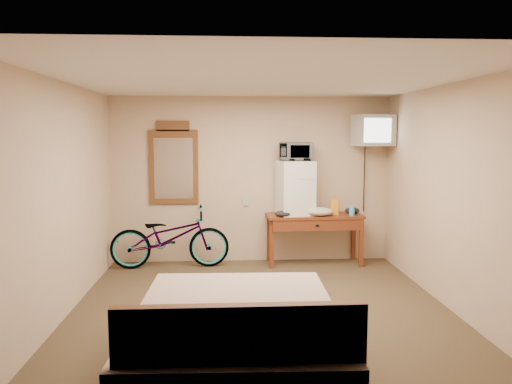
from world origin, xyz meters
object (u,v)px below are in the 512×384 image
mini_fridge (295,188)px  bicycle (170,237)px  blue_cup (352,211)px  wall_mirror (174,164)px  microwave (296,152)px  desk (315,222)px  bed (237,340)px  crt_television (373,130)px

mini_fridge → bicycle: mini_fridge is taller
blue_cup → wall_mirror: (-2.63, 0.35, 0.68)m
microwave → blue_cup: 1.20m
blue_cup → bicycle: size_ratio=0.08×
wall_mirror → mini_fridge: bearing=-6.7°
desk → bed: (-1.23, -3.37, -0.34)m
microwave → blue_cup: microwave is taller
mini_fridge → wall_mirror: 1.85m
crt_television → wall_mirror: size_ratio=0.52×
microwave → bed: (-0.95, -3.43, -1.39)m
desk → blue_cup: blue_cup is taller
blue_cup → crt_television: crt_television is taller
mini_fridge → crt_television: size_ratio=1.25×
crt_television → bed: bearing=-121.6°
crt_television → bed: (-2.08, -3.39, -1.70)m
desk → wall_mirror: wall_mirror is taller
bed → blue_cup: bearing=61.8°
microwave → bed: microwave is taller
desk → bed: 3.60m
desk → wall_mirror: size_ratio=1.16×
crt_television → bicycle: size_ratio=0.37×
mini_fridge → bicycle: bearing=-176.6°
desk → crt_television: size_ratio=2.23×
mini_fridge → microwave: bearing=56.3°
desk → microwave: bearing=168.0°
blue_cup → wall_mirror: bearing=172.5°
mini_fridge → crt_television: bearing=-1.9°
crt_television → microwave: bearing=178.1°
mini_fridge → bed: mini_fridge is taller
crt_television → wall_mirror: 2.99m
desk → bicycle: bicycle is taller
desk → bed: bed is taller
wall_mirror → bed: 3.93m
crt_television → wall_mirror: bearing=175.1°
crt_television → bicycle: (-2.98, -0.07, -1.54)m
desk → mini_fridge: (-0.29, 0.06, 0.52)m
desk → mini_fridge: mini_fridge is taller
desk → bicycle: size_ratio=0.84×
microwave → wall_mirror: wall_mirror is taller
wall_mirror → bicycle: 1.10m
crt_television → wall_mirror: (-2.94, 0.25, -0.49)m
microwave → mini_fridge: bearing=-120.4°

